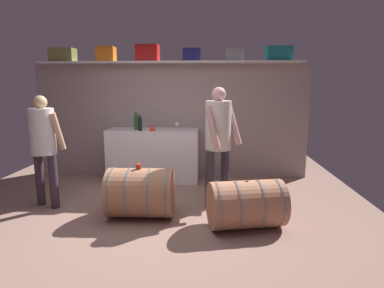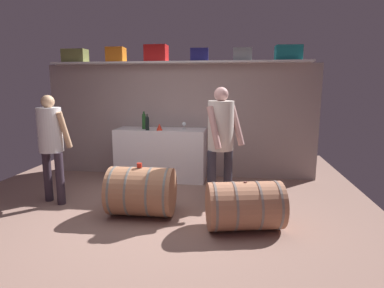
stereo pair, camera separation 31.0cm
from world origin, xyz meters
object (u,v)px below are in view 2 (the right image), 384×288
at_px(toolcase_olive, 75,56).
at_px(toolcase_navy, 199,55).
at_px(toolcase_red, 156,53).
at_px(red_funnel, 159,127).
at_px(toolcase_orange, 116,55).
at_px(winemaker_pouring, 51,138).
at_px(wine_bottle_green, 144,121).
at_px(wine_barrel_near, 142,191).
at_px(toolcase_grey, 243,54).
at_px(wine_bottle_dark, 147,123).
at_px(tasting_cup, 139,165).
at_px(work_cabinet, 161,154).
at_px(visitor_tasting, 221,135).
at_px(wine_glass, 184,124).
at_px(toolcase_teal, 288,53).
at_px(wine_barrel_far, 245,206).

xyz_separation_m(toolcase_olive, toolcase_navy, (2.36, 0.00, -0.01)).
bearing_deg(toolcase_red, red_funnel, -70.43).
distance_m(toolcase_orange, winemaker_pouring, 2.11).
relative_size(wine_bottle_green, wine_barrel_near, 0.37).
bearing_deg(toolcase_grey, wine_barrel_near, -122.66).
xyz_separation_m(wine_bottle_dark, tasting_cup, (0.30, -1.48, -0.39)).
bearing_deg(wine_barrel_near, toolcase_orange, 116.54).
height_order(toolcase_grey, work_cabinet, toolcase_grey).
relative_size(work_cabinet, wine_bottle_dark, 5.63).
distance_m(wine_bottle_dark, visitor_tasting, 1.68).
xyz_separation_m(winemaker_pouring, visitor_tasting, (2.45, 0.20, 0.07)).
height_order(work_cabinet, wine_glass, wine_glass).
distance_m(toolcase_navy, visitor_tasting, 1.92).
relative_size(red_funnel, visitor_tasting, 0.07).
height_order(tasting_cup, winemaker_pouring, winemaker_pouring).
bearing_deg(toolcase_navy, wine_bottle_green, -169.91).
bearing_deg(toolcase_teal, wine_glass, -178.36).
relative_size(wine_barrel_far, winemaker_pouring, 0.63).
relative_size(toolcase_teal, red_funnel, 3.70).
height_order(wine_barrel_far, winemaker_pouring, winemaker_pouring).
relative_size(wine_glass, wine_barrel_near, 0.15).
xyz_separation_m(toolcase_olive, winemaker_pouring, (0.38, -1.61, -1.29)).
relative_size(toolcase_olive, winemaker_pouring, 0.27).
bearing_deg(red_funnel, wine_bottle_dark, -175.15).
relative_size(wine_barrel_near, winemaker_pouring, 0.55).
bearing_deg(toolcase_orange, toolcase_navy, -3.43).
relative_size(toolcase_orange, winemaker_pouring, 0.20).
height_order(toolcase_red, wine_barrel_far, toolcase_red).
height_order(toolcase_orange, work_cabinet, toolcase_orange).
bearing_deg(toolcase_navy, toolcase_teal, -4.21).
height_order(toolcase_grey, wine_bottle_dark, toolcase_grey).
height_order(toolcase_navy, wine_barrel_near, toolcase_navy).
height_order(wine_bottle_green, wine_glass, wine_bottle_green).
bearing_deg(wine_glass, wine_barrel_near, -99.86).
distance_m(toolcase_olive, wine_barrel_near, 3.25).
bearing_deg(wine_barrel_near, wine_bottle_green, 103.19).
bearing_deg(toolcase_teal, toolcase_olive, 176.36).
distance_m(toolcase_teal, tasting_cup, 3.25).
distance_m(toolcase_olive, wine_barrel_far, 4.30).
xyz_separation_m(wine_bottle_green, wine_barrel_far, (1.79, -1.89, -0.80)).
relative_size(work_cabinet, wine_glass, 12.35).
height_order(toolcase_orange, wine_glass, toolcase_orange).
height_order(wine_glass, visitor_tasting, visitor_tasting).
bearing_deg(work_cabinet, visitor_tasting, -46.24).
xyz_separation_m(toolcase_orange, work_cabinet, (0.87, -0.20, -1.81)).
bearing_deg(wine_bottle_green, red_funnel, -23.20).
bearing_deg(toolcase_orange, wine_bottle_dark, -34.25).
bearing_deg(wine_bottle_dark, toolcase_teal, 9.50).
bearing_deg(toolcase_orange, toolcase_olive, 176.57).
bearing_deg(wine_barrel_near, wine_barrel_far, -11.81).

